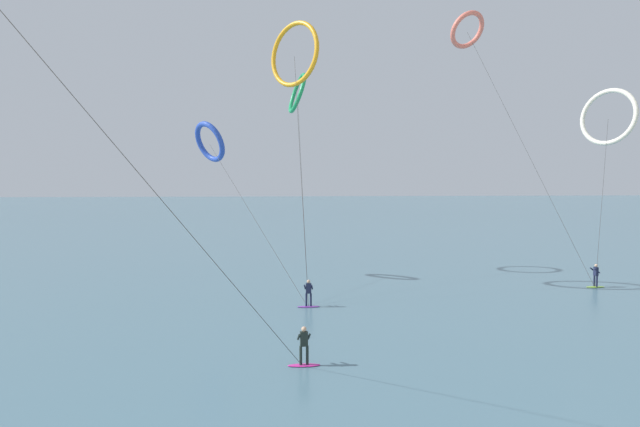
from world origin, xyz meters
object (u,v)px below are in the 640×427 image
surfer_violet (309,295)px  kite_amber (294,54)px  kite_emerald (297,93)px  kite_ivory (608,117)px  surfer_magenta (304,349)px  kite_cobalt (210,142)px  kite_coral (467,30)px  surfer_lime (596,277)px

surfer_violet → kite_amber: 16.87m
kite_emerald → kite_ivory: kite_emerald is taller
surfer_magenta → kite_ivory: size_ratio=0.12×
kite_cobalt → kite_coral: kite_coral is taller
surfer_magenta → kite_coral: size_ratio=0.08×
surfer_violet → kite_cobalt: bearing=134.8°
kite_coral → surfer_magenta: bearing=34.3°
kite_emerald → kite_amber: bearing=-14.0°
surfer_lime → kite_ivory: (1.94, 2.26, 11.74)m
kite_cobalt → surfer_violet: bearing=175.0°
surfer_lime → kite_cobalt: kite_cobalt is taller
kite_cobalt → kite_amber: kite_amber is taller
surfer_magenta → kite_cobalt: size_ratio=0.14×
kite_ivory → surfer_violet: bearing=-104.3°
kite_coral → kite_amber: 17.66m
surfer_lime → kite_amber: bearing=-100.9°
kite_emerald → kite_amber: 6.92m
kite_coral → kite_ivory: bearing=116.0°
surfer_magenta → kite_coral: kite_coral is taller
kite_emerald → kite_coral: size_ratio=0.75×
surfer_magenta → kite_emerald: bearing=83.1°
kite_cobalt → kite_amber: bearing=-162.9°
surfer_magenta → kite_amber: 22.50m
kite_coral → kite_amber: bearing=4.5°
kite_coral → kite_amber: (-15.22, -7.97, -4.08)m
kite_emerald → kite_cobalt: size_ratio=1.35×
surfer_violet → surfer_lime: same height
kite_emerald → surfer_violet: bearing=-9.3°
surfer_violet → kite_amber: (-0.65, 5.82, 15.82)m
surfer_magenta → kite_coral: (15.33, 23.97, 19.90)m
kite_coral → surfer_lime: bearing=101.0°
kite_emerald → kite_ivory: 24.08m
surfer_magenta → kite_coral: bearing=51.8°
kite_cobalt → kite_ivory: size_ratio=0.84×
surfer_lime → kite_cobalt: size_ratio=0.14×
kite_ivory → kite_amber: 23.99m
kite_emerald → surfer_lime: bearing=58.5°
kite_emerald → kite_coral: kite_coral is taller
surfer_lime → kite_emerald: bearing=-118.0°
kite_ivory → kite_amber: kite_amber is taller
surfer_magenta → kite_amber: (0.10, 15.99, 15.82)m
kite_ivory → kite_coral: (-8.41, 7.28, 8.16)m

